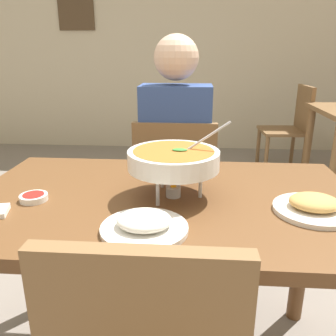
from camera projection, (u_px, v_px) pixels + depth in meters
cafe_rear_partition at (188, 28)px, 4.24m from camera, size 10.00×0.10×3.00m
picture_frame_hung at (76, 6)px, 4.20m from camera, size 0.44×0.03×0.56m
dining_table_main at (165, 227)px, 1.21m from camera, size 1.32×0.81×0.76m
chair_diner_main at (175, 189)px, 1.91m from camera, size 0.44×0.44×0.90m
diner_main at (176, 146)px, 1.87m from camera, size 0.40×0.45×1.31m
curry_bowl at (174, 160)px, 1.14m from camera, size 0.33×0.30×0.26m
rice_plate at (144, 224)px, 0.94m from camera, size 0.24×0.24×0.06m
appetizer_plate at (314, 206)px, 1.05m from camera, size 0.24×0.24×0.06m
sauce_dish at (34, 197)px, 1.14m from camera, size 0.09×0.09×0.02m
chair_bg_right at (292, 124)px, 3.61m from camera, size 0.46×0.46×0.90m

